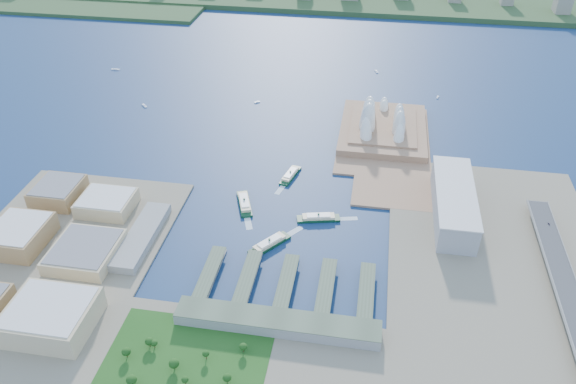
% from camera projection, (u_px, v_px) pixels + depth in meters
% --- Properties ---
extents(ground, '(3000.00, 3000.00, 0.00)m').
position_uv_depth(ground, '(286.00, 240.00, 659.07)').
color(ground, navy).
rests_on(ground, ground).
extents(west_land, '(220.00, 390.00, 3.00)m').
position_uv_depth(west_land, '(42.00, 276.00, 607.16)').
color(west_land, gray).
rests_on(west_land, ground).
extents(east_land, '(240.00, 500.00, 3.00)m').
position_uv_depth(east_land, '(504.00, 294.00, 585.07)').
color(east_land, gray).
rests_on(east_land, ground).
extents(peninsula, '(135.00, 220.00, 3.00)m').
position_uv_depth(peninsula, '(384.00, 139.00, 854.21)').
color(peninsula, '#977052').
rests_on(peninsula, ground).
extents(opera_house, '(134.00, 180.00, 58.00)m').
position_uv_depth(opera_house, '(385.00, 115.00, 853.36)').
color(opera_house, white).
rests_on(opera_house, peninsula).
extents(toaster_building, '(45.00, 155.00, 35.00)m').
position_uv_depth(toaster_building, '(454.00, 203.00, 685.67)').
color(toaster_building, '#929298').
rests_on(toaster_building, east_land).
extents(expressway, '(26.00, 340.00, 11.85)m').
position_uv_depth(expressway, '(569.00, 303.00, 564.58)').
color(expressway, gray).
rests_on(expressway, east_land).
extents(west_buildings, '(200.00, 280.00, 27.00)m').
position_uv_depth(west_buildings, '(55.00, 245.00, 626.95)').
color(west_buildings, '#9A794D').
rests_on(west_buildings, west_land).
extents(ferry_wharves, '(184.00, 90.00, 9.30)m').
position_uv_depth(ferry_wharves, '(287.00, 283.00, 593.76)').
color(ferry_wharves, '#465540').
rests_on(ferry_wharves, ground).
extents(terminal_building, '(200.00, 28.00, 12.00)m').
position_uv_depth(terminal_building, '(277.00, 323.00, 542.54)').
color(terminal_building, gray).
rests_on(terminal_building, south_land).
extents(park, '(150.00, 110.00, 16.00)m').
position_uv_depth(park, '(185.00, 356.00, 507.04)').
color(park, '#194714').
rests_on(park, south_land).
extents(ferry_a, '(32.31, 57.00, 10.50)m').
position_uv_depth(ferry_a, '(244.00, 202.00, 713.79)').
color(ferry_a, '#0D371E').
rests_on(ferry_a, ground).
extents(ferry_b, '(24.20, 51.65, 9.47)m').
position_uv_depth(ferry_b, '(290.00, 174.00, 768.60)').
color(ferry_b, '#0D371E').
rests_on(ferry_b, ground).
extents(ferry_c, '(45.00, 52.08, 10.42)m').
position_uv_depth(ferry_c, '(269.00, 242.00, 647.85)').
color(ferry_c, '#0D371E').
rests_on(ferry_c, ground).
extents(ferry_d, '(54.32, 24.73, 9.96)m').
position_uv_depth(ferry_d, '(318.00, 216.00, 688.67)').
color(ferry_d, '#0D371E').
rests_on(ferry_d, ground).
extents(boat_a, '(12.45, 13.01, 2.78)m').
position_uv_depth(boat_a, '(144.00, 105.00, 949.61)').
color(boat_a, white).
rests_on(boat_a, ground).
extents(boat_b, '(9.65, 8.79, 2.62)m').
position_uv_depth(boat_b, '(257.00, 102.00, 960.88)').
color(boat_b, white).
rests_on(boat_b, ground).
extents(boat_c, '(4.94, 10.75, 2.33)m').
position_uv_depth(boat_c, '(438.00, 97.00, 977.17)').
color(boat_c, white).
rests_on(boat_c, ground).
extents(boat_d, '(16.57, 3.96, 2.78)m').
position_uv_depth(boat_d, '(116.00, 69.00, 1078.85)').
color(boat_d, white).
rests_on(boat_d, ground).
extents(boat_e, '(7.50, 12.67, 2.96)m').
position_uv_depth(boat_e, '(376.00, 71.00, 1070.17)').
color(boat_e, white).
rests_on(boat_e, ground).
extents(car_c, '(1.76, 4.33, 1.26)m').
position_uv_depth(car_c, '(549.00, 224.00, 660.09)').
color(car_c, slate).
rests_on(car_c, expressway).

